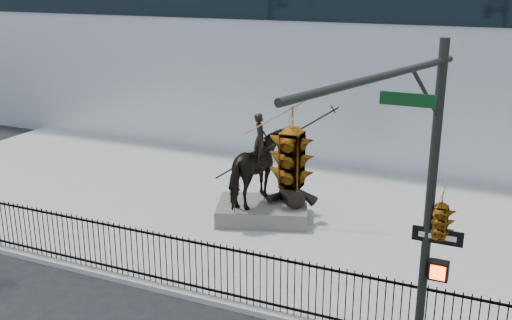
% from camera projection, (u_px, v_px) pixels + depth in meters
% --- Properties ---
extents(ground, '(120.00, 120.00, 0.00)m').
position_uv_depth(ground, '(129.00, 310.00, 15.00)').
color(ground, black).
rests_on(ground, ground).
extents(plaza, '(30.00, 12.00, 0.15)m').
position_uv_depth(plaza, '(247.00, 211.00, 21.08)').
color(plaza, gray).
rests_on(plaza, ground).
extents(building, '(44.00, 14.00, 9.00)m').
position_uv_depth(building, '(352.00, 46.00, 31.08)').
color(building, silver).
rests_on(building, ground).
extents(picket_fence, '(22.10, 0.10, 1.50)m').
position_uv_depth(picket_fence, '(155.00, 257.00, 15.82)').
color(picket_fence, black).
rests_on(picket_fence, plaza).
extents(statue_plinth, '(3.50, 2.93, 0.56)m').
position_uv_depth(statue_plinth, '(263.00, 211.00, 20.12)').
color(statue_plinth, '#514F4A').
rests_on(statue_plinth, plaza).
extents(equestrian_statue, '(3.62, 2.90, 3.24)m').
position_uv_depth(equestrian_statue, '(264.00, 170.00, 19.68)').
color(equestrian_statue, black).
rests_on(equestrian_statue, statue_plinth).
extents(traffic_signal_right, '(2.17, 6.86, 7.00)m').
position_uv_depth(traffic_signal_right, '(378.00, 190.00, 9.29)').
color(traffic_signal_right, '#242722').
rests_on(traffic_signal_right, ground).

